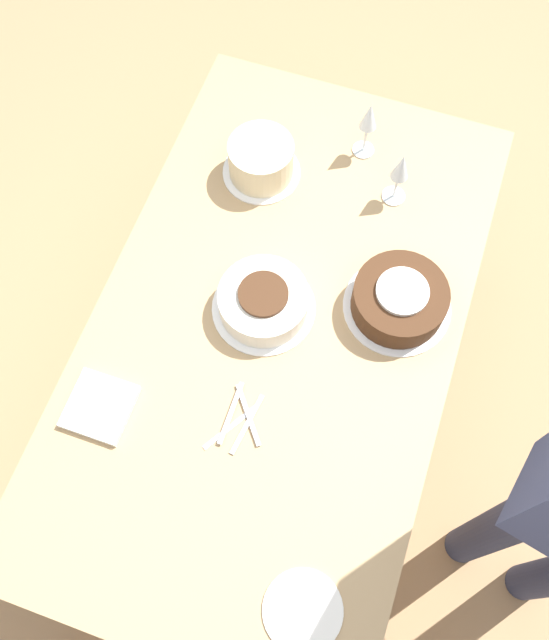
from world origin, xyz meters
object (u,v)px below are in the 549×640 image
(cake_front_chocolate, at_px, (399,300))
(wine_glass_far, at_px, (369,120))
(cake_center_white, at_px, (263,302))
(cake_back_decorated, at_px, (261,160))
(wine_glass_near, at_px, (400,170))

(cake_front_chocolate, xyz_separation_m, wine_glass_far, (0.47, 0.23, 0.09))
(cake_center_white, distance_m, cake_back_decorated, 0.44)
(cake_back_decorated, bearing_deg, cake_front_chocolate, -120.88)
(cake_center_white, distance_m, cake_front_chocolate, 0.36)
(cake_back_decorated, distance_m, wine_glass_far, 0.33)
(cake_center_white, height_order, cake_front_chocolate, cake_front_chocolate)
(cake_center_white, bearing_deg, cake_front_chocolate, -70.51)
(cake_back_decorated, distance_m, wine_glass_near, 0.40)
(cake_center_white, relative_size, wine_glass_near, 1.46)
(cake_back_decorated, bearing_deg, wine_glass_far, -56.36)
(wine_glass_far, bearing_deg, cake_front_chocolate, -153.86)
(cake_front_chocolate, bearing_deg, wine_glass_far, 26.14)
(cake_front_chocolate, xyz_separation_m, cake_back_decorated, (0.29, 0.49, 0.01))
(cake_front_chocolate, height_order, wine_glass_far, wine_glass_far)
(cake_center_white, height_order, cake_back_decorated, cake_back_decorated)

